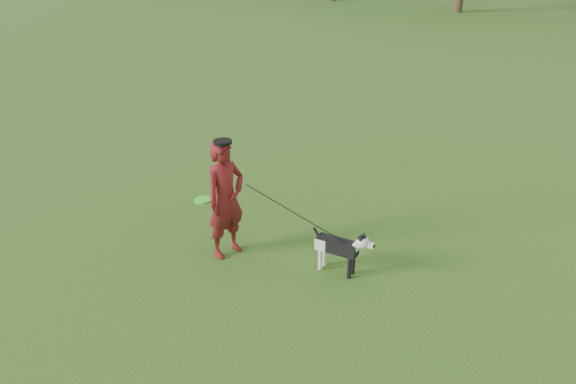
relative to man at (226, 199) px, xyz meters
The scene contains 4 objects.
ground 1.16m from the man, 44.16° to the left, with size 120.00×120.00×0.00m, color #285116.
man is the anchor object (origin of this frame).
dog 1.64m from the man, 10.91° to the left, with size 0.86×0.17×0.65m.
man_held_items 1.03m from the man, ahead, with size 2.11×0.50×1.20m.
Camera 1 is at (3.39, -5.95, 4.05)m, focal length 35.00 mm.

